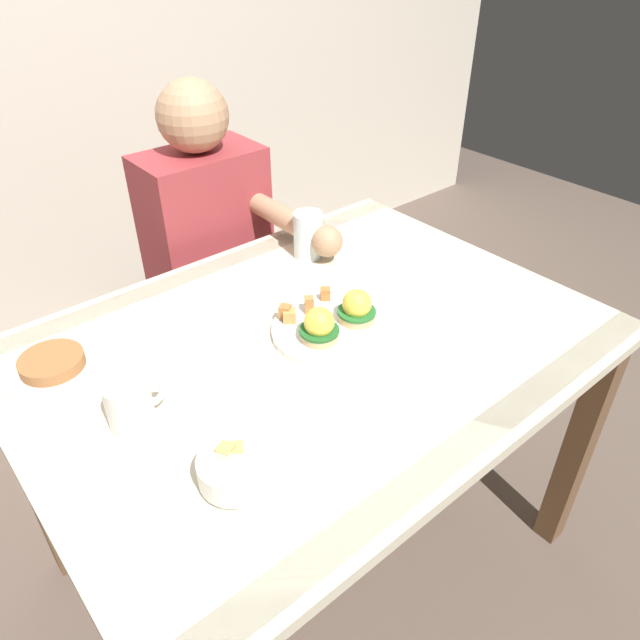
{
  "coord_description": "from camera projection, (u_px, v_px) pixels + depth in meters",
  "views": [
    {
      "loc": [
        -0.63,
        -0.77,
        1.5
      ],
      "look_at": [
        0.02,
        0.0,
        0.78
      ],
      "focal_mm": 33.18,
      "sensor_mm": 36.0,
      "label": 1
    }
  ],
  "objects": [
    {
      "name": "diner_person",
      "position": [
        215.0,
        254.0,
        1.74
      ],
      "size": [
        0.34,
        0.54,
        1.14
      ],
      "color": "#33333D",
      "rests_on": "ground_plane"
    },
    {
      "name": "fork",
      "position": [
        434.0,
        278.0,
        1.45
      ],
      "size": [
        0.1,
        0.14,
        0.0
      ],
      "color": "silver",
      "rests_on": "dining_table"
    },
    {
      "name": "dining_table",
      "position": [
        313.0,
        377.0,
        1.31
      ],
      "size": [
        1.2,
        0.9,
        0.74
      ],
      "color": "beige",
      "rests_on": "ground_plane"
    },
    {
      "name": "water_glass_near",
      "position": [
        308.0,
        237.0,
        1.52
      ],
      "size": [
        0.08,
        0.08,
        0.12
      ],
      "color": "silver",
      "rests_on": "dining_table"
    },
    {
      "name": "ground_plane",
      "position": [
        315.0,
        546.0,
        1.68
      ],
      "size": [
        6.0,
        6.0,
        0.0
      ],
      "primitive_type": "plane",
      "color": "brown"
    },
    {
      "name": "fruit_bowl",
      "position": [
        235.0,
        468.0,
        0.93
      ],
      "size": [
        0.12,
        0.12,
        0.06
      ],
      "color": "white",
      "rests_on": "dining_table"
    },
    {
      "name": "eggs_benedict_plate",
      "position": [
        334.0,
        324.0,
        1.26
      ],
      "size": [
        0.27,
        0.27,
        0.09
      ],
      "color": "white",
      "rests_on": "dining_table"
    },
    {
      "name": "side_plate",
      "position": [
        53.0,
        366.0,
        1.16
      ],
      "size": [
        0.2,
        0.2,
        0.04
      ],
      "color": "white",
      "rests_on": "dining_table"
    },
    {
      "name": "coffee_mug",
      "position": [
        130.0,
        403.0,
        1.02
      ],
      "size": [
        0.11,
        0.08,
        0.09
      ],
      "color": "white",
      "rests_on": "dining_table"
    }
  ]
}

